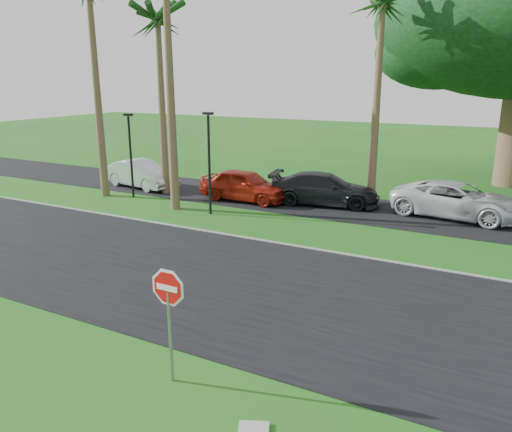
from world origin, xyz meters
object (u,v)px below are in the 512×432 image
object	(u,v)px
car_silver	(141,174)
stop_sign_near	(169,303)
car_red	(245,185)
car_dark	(325,189)
car_minivan	(457,200)

from	to	relation	value
car_silver	stop_sign_near	bearing A→B (deg)	-128.02
car_silver	car_red	bearing A→B (deg)	-80.37
stop_sign_near	car_red	distance (m)	15.83
car_silver	car_dark	bearing A→B (deg)	-74.24
stop_sign_near	car_dark	bearing A→B (deg)	98.92
car_silver	car_minivan	distance (m)	16.84
stop_sign_near	car_minivan	size ratio (longest dim) A/B	0.47
stop_sign_near	car_silver	xyz separation A→B (m)	(-13.14, 14.50, -1.00)
car_silver	car_minivan	xyz separation A→B (m)	(16.76, 1.67, 0.01)
car_minivan	car_silver	bearing A→B (deg)	102.76
car_red	car_minivan	xyz separation A→B (m)	(9.95, 1.69, -0.02)
car_dark	car_minivan	world-z (taller)	car_minivan
car_silver	car_red	xyz separation A→B (m)	(6.81, -0.02, 0.03)
car_dark	stop_sign_near	bearing A→B (deg)	178.26
car_red	car_dark	distance (m)	4.03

